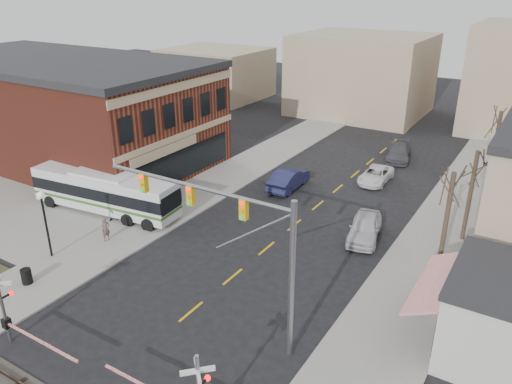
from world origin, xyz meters
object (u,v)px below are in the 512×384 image
trash_bin (26,276)px  car_b (289,179)px  car_a (365,228)px  car_d (399,152)px  pedestrian_far (114,210)px  transit_bus (105,191)px  rr_crossing_west (8,311)px  pedestrian_near (106,229)px  traffic_signal_mast (237,231)px  car_c (376,175)px  street_lamp (44,211)px

trash_bin → car_b: bearing=73.8°
car_a → car_d: car_a is taller
pedestrian_far → transit_bus: bearing=105.1°
rr_crossing_west → pedestrian_near: rr_crossing_west is taller
car_a → car_b: bearing=137.0°
traffic_signal_mast → car_b: size_ratio=2.08×
trash_bin → rr_crossing_west: bearing=-41.4°
car_b → pedestrian_near: size_ratio=3.08×
trash_bin → car_d: car_d is taller
pedestrian_far → car_d: bearing=12.8°
rr_crossing_west → traffic_signal_mast: bearing=36.1°
rr_crossing_west → car_c: size_ratio=1.20×
rr_crossing_west → pedestrian_far: bearing=115.6°
traffic_signal_mast → pedestrian_far: traffic_signal_mast is taller
car_c → car_b: bearing=-139.3°
car_d → street_lamp: bearing=-126.4°
transit_bus → traffic_signal_mast: traffic_signal_mast is taller
street_lamp → pedestrian_near: size_ratio=2.69×
street_lamp → car_c: size_ratio=0.96×
traffic_signal_mast → car_a: traffic_signal_mast is taller
transit_bus → pedestrian_far: transit_bus is taller
car_d → car_a: bearing=-93.2°
traffic_signal_mast → car_c: size_ratio=2.29×
rr_crossing_west → pedestrian_near: size_ratio=3.37×
rr_crossing_west → pedestrian_far: (-5.81, 12.11, -1.02)m
street_lamp → car_a: bearing=38.6°
transit_bus → car_a: (18.23, 6.25, -0.92)m
car_c → pedestrian_far: pedestrian_far is taller
transit_bus → car_a: transit_bus is taller
transit_bus → traffic_signal_mast: bearing=-21.9°
traffic_signal_mast → trash_bin: size_ratio=11.59×
rr_crossing_west → car_a: bearing=60.9°
car_b → trash_bin: bearing=71.2°
traffic_signal_mast → street_lamp: traffic_signal_mast is taller
trash_bin → car_b: 21.74m
car_a → rr_crossing_west: bearing=-131.0°
transit_bus → rr_crossing_west: rr_crossing_west is taller
car_b → rr_crossing_west: bearing=82.7°
car_d → pedestrian_far: 28.01m
car_b → car_d: bearing=-117.9°
traffic_signal_mast → pedestrian_near: bearing=165.8°
rr_crossing_west → car_d: rr_crossing_west is taller
street_lamp → pedestrian_far: (-0.34, 5.77, -2.35)m
pedestrian_far → trash_bin: bearing=-126.5°
car_c → pedestrian_near: pedestrian_near is taller
car_b → car_c: car_b is taller
car_c → car_a: bearing=-75.8°
transit_bus → street_lamp: size_ratio=2.73×
rr_crossing_west → car_c: 30.70m
transit_bus → car_d: (15.33, 23.62, -1.00)m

